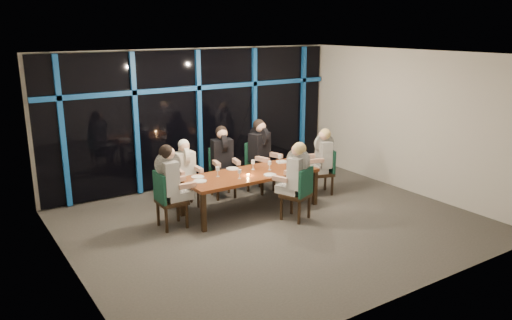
% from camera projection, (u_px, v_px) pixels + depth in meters
% --- Properties ---
extents(room, '(7.04, 7.00, 3.02)m').
position_uv_depth(room, '(275.00, 113.00, 8.52)').
color(room, '#4F4B46').
rests_on(room, ground).
extents(window_wall, '(6.86, 0.43, 2.94)m').
position_uv_depth(window_wall, '(199.00, 115.00, 11.02)').
color(window_wall, black).
rests_on(window_wall, ground).
extents(dining_table, '(2.60, 1.00, 0.75)m').
position_uv_depth(dining_table, '(250.00, 176.00, 9.52)').
color(dining_table, brown).
rests_on(dining_table, ground).
extents(chair_far_left, '(0.44, 0.44, 0.92)m').
position_uv_depth(chair_far_left, '(184.00, 181.00, 9.81)').
color(chair_far_left, black).
rests_on(chair_far_left, ground).
extents(chair_far_mid, '(0.55, 0.55, 1.02)m').
position_uv_depth(chair_far_mid, '(222.00, 169.00, 10.39)').
color(chair_far_mid, black).
rests_on(chair_far_mid, ground).
extents(chair_far_right, '(0.61, 0.61, 1.07)m').
position_uv_depth(chair_far_right, '(258.00, 164.00, 10.71)').
color(chair_far_right, black).
rests_on(chair_far_right, ground).
extents(chair_end_left, '(0.48, 0.48, 1.03)m').
position_uv_depth(chair_end_left, '(167.00, 197.00, 8.68)').
color(chair_end_left, black).
rests_on(chair_end_left, ground).
extents(chair_end_right, '(0.55, 0.55, 0.96)m').
position_uv_depth(chair_end_right, '(325.00, 169.00, 10.53)').
color(chair_end_right, black).
rests_on(chair_end_right, ground).
extents(chair_near_mid, '(0.61, 0.61, 1.00)m').
position_uv_depth(chair_near_mid, '(300.00, 191.00, 9.05)').
color(chair_near_mid, black).
rests_on(chair_near_mid, ground).
extents(diner_far_left, '(0.47, 0.58, 0.90)m').
position_uv_depth(diner_far_left, '(185.00, 163.00, 9.65)').
color(diner_far_left, silver).
rests_on(diner_far_left, ground).
extents(diner_far_mid, '(0.55, 0.67, 0.99)m').
position_uv_depth(diner_far_mid, '(223.00, 151.00, 10.20)').
color(diner_far_mid, black).
rests_on(diner_far_mid, ground).
extents(diner_far_right, '(0.62, 0.72, 1.04)m').
position_uv_depth(diner_far_right, '(261.00, 145.00, 10.54)').
color(diner_far_right, black).
rests_on(diner_far_right, ground).
extents(diner_end_left, '(0.64, 0.51, 1.00)m').
position_uv_depth(diner_end_left, '(170.00, 174.00, 8.62)').
color(diner_end_left, black).
rests_on(diner_end_left, ground).
extents(diner_end_right, '(0.65, 0.56, 0.93)m').
position_uv_depth(diner_end_right, '(322.00, 152.00, 10.41)').
color(diner_end_right, black).
rests_on(diner_end_right, ground).
extents(diner_near_mid, '(0.62, 0.69, 0.97)m').
position_uv_depth(diner_near_mid, '(296.00, 169.00, 8.99)').
color(diner_near_mid, black).
rests_on(diner_near_mid, ground).
extents(plate_far_left, '(0.24, 0.24, 0.01)m').
position_uv_depth(plate_far_left, '(198.00, 177.00, 9.22)').
color(plate_far_left, white).
rests_on(plate_far_left, dining_table).
extents(plate_far_mid, '(0.24, 0.24, 0.01)m').
position_uv_depth(plate_far_mid, '(232.00, 169.00, 9.76)').
color(plate_far_mid, white).
rests_on(plate_far_mid, dining_table).
extents(plate_far_right, '(0.24, 0.24, 0.01)m').
position_uv_depth(plate_far_right, '(282.00, 162.00, 10.25)').
color(plate_far_right, white).
rests_on(plate_far_right, dining_table).
extents(plate_end_left, '(0.24, 0.24, 0.01)m').
position_uv_depth(plate_end_left, '(200.00, 181.00, 8.97)').
color(plate_end_left, white).
rests_on(plate_end_left, dining_table).
extents(plate_end_right, '(0.24, 0.24, 0.01)m').
position_uv_depth(plate_end_right, '(297.00, 161.00, 10.30)').
color(plate_end_right, white).
rests_on(plate_end_right, dining_table).
extents(plate_near_mid, '(0.24, 0.24, 0.01)m').
position_uv_depth(plate_near_mid, '(270.00, 175.00, 9.35)').
color(plate_near_mid, white).
rests_on(plate_near_mid, dining_table).
extents(wine_bottle, '(0.07, 0.07, 0.31)m').
position_uv_depth(wine_bottle, '(299.00, 162.00, 9.82)').
color(wine_bottle, black).
rests_on(wine_bottle, dining_table).
extents(water_pitcher, '(0.12, 0.11, 0.19)m').
position_uv_depth(water_pitcher, '(290.00, 165.00, 9.71)').
color(water_pitcher, silver).
rests_on(water_pitcher, dining_table).
extents(tea_light, '(0.05, 0.05, 0.03)m').
position_uv_depth(tea_light, '(248.00, 175.00, 9.33)').
color(tea_light, '#FFA04C').
rests_on(tea_light, dining_table).
extents(wine_glass_a, '(0.07, 0.07, 0.17)m').
position_uv_depth(wine_glass_a, '(240.00, 172.00, 9.12)').
color(wine_glass_a, silver).
rests_on(wine_glass_a, dining_table).
extents(wine_glass_b, '(0.07, 0.07, 0.19)m').
position_uv_depth(wine_glass_b, '(253.00, 163.00, 9.69)').
color(wine_glass_b, silver).
rests_on(wine_glass_b, dining_table).
extents(wine_glass_c, '(0.07, 0.07, 0.18)m').
position_uv_depth(wine_glass_c, '(270.00, 164.00, 9.66)').
color(wine_glass_c, silver).
rests_on(wine_glass_c, dining_table).
extents(wine_glass_d, '(0.07, 0.07, 0.19)m').
position_uv_depth(wine_glass_d, '(218.00, 169.00, 9.24)').
color(wine_glass_d, white).
rests_on(wine_glass_d, dining_table).
extents(wine_glass_e, '(0.07, 0.07, 0.17)m').
position_uv_depth(wine_glass_e, '(280.00, 157.00, 10.12)').
color(wine_glass_e, white).
rests_on(wine_glass_e, dining_table).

